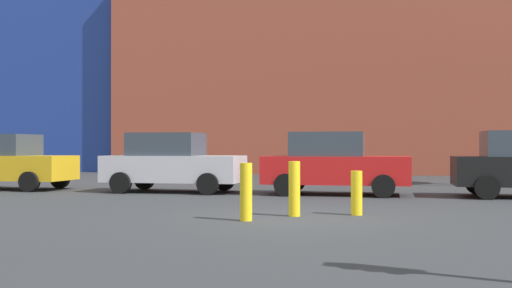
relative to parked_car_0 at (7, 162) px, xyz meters
name	(u,v)px	position (x,y,z in m)	size (l,w,h in m)	color
ground_plane	(287,218)	(10.73, -6.34, -0.94)	(200.00, 200.00, 0.00)	#2D3033
building_backdrop	(342,83)	(9.96, 20.35, 4.60)	(40.42, 13.38, 12.87)	#9E4733
parked_car_0	(7,162)	(0.00, 0.00, 0.00)	(4.34, 2.13, 1.88)	gold
parked_car_1	(172,163)	(5.97, 0.00, 0.01)	(4.39, 2.15, 1.90)	silver
parked_car_2	(334,164)	(11.15, 0.00, 0.01)	(4.38, 2.15, 1.90)	red
bollard_yellow_0	(357,193)	(12.10, -5.59, -0.47)	(0.24, 0.24, 0.94)	yellow
bollard_yellow_1	(294,189)	(10.84, -6.08, -0.36)	(0.24, 0.24, 1.14)	yellow
bollard_yellow_2	(246,192)	(10.03, -7.06, -0.37)	(0.24, 0.24, 1.13)	yellow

